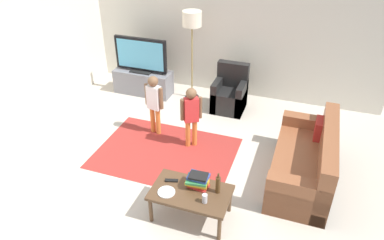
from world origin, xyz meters
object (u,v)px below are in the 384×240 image
child_center (191,112)px  book_stack (198,180)px  tv (141,55)px  coffee_table (191,194)px  plate (166,192)px  tv_stand (143,82)px  floor_lamp (192,24)px  child_near_tv (154,100)px  bottle (218,185)px  armchair (230,95)px  tv_remote (172,180)px  soda_can (205,198)px  couch (308,163)px

child_center → book_stack: size_ratio=3.55×
tv → coffee_table: (2.11, -2.93, -0.48)m
plate → tv_stand: bearing=120.7°
child_center → coffee_table: size_ratio=1.06×
floor_lamp → plate: bearing=-76.1°
child_near_tv → child_center: 0.74m
tv_stand → bottle: (2.43, -2.86, 0.30)m
floor_lamp → book_stack: floor_lamp is taller
tv_stand → armchair: (1.87, -0.04, 0.05)m
tv_remote → tv: bearing=106.7°
bottle → tv_remote: 0.63m
tv_stand → armchair: armchair is taller
tv_stand → book_stack: 3.57m
floor_lamp → tv_remote: 3.30m
floor_lamp → tv_remote: (0.78, -3.01, -1.11)m
tv_stand → soda_can: (2.33, -3.08, 0.24)m
floor_lamp → tv_remote: size_ratio=10.47×
tv → child_near_tv: tv is taller
armchair → tv_remote: size_ratio=5.29×
coffee_table → bottle: size_ratio=3.37×
tv_stand → couch: (3.46, -1.72, 0.05)m
tv_remote → plate: bearing=-100.6°
bottle → couch: bearing=47.8°
tv → soda_can: tv is taller
child_near_tv → book_stack: size_ratio=3.63×
couch → coffee_table: size_ratio=1.80×
tv_remote → floor_lamp: bearing=88.7°
child_near_tv → soda_can: size_ratio=9.04×
tv_remote → book_stack: bearing=-12.4°
tv → couch: size_ratio=0.61×
child_near_tv → bottle: (1.56, -1.55, -0.11)m
tv_stand → couch: 3.86m
child_near_tv → soda_can: bearing=-50.5°
armchair → child_center: size_ratio=0.85×
couch → plate: bearing=-140.2°
floor_lamp → child_center: size_ratio=1.68×
floor_lamp → soda_can: floor_lamp is taller
armchair → coffee_table: (0.23, -2.92, 0.07)m
floor_lamp → tv_remote: bearing=-75.5°
armchair → floor_lamp: (-0.85, 0.19, 1.25)m
coffee_table → plate: 0.31m
coffee_table → bottle: bottle is taller
couch → tv_remote: size_ratio=10.59×
child_center → soda_can: 1.78m
book_stack → plate: (-0.33, -0.24, -0.09)m
tv_stand → plate: size_ratio=5.45×
soda_can → tv_remote: bearing=157.1°
tv_remote → child_near_tv: bearing=105.4°
tv_stand → armchair: 1.88m
tv → child_center: size_ratio=1.04×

